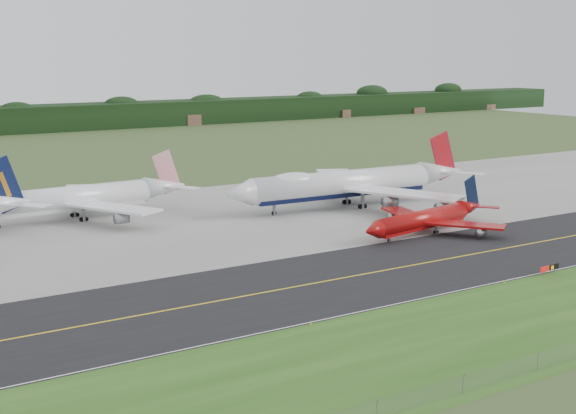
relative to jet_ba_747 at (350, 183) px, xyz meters
The scene contains 13 objects.
ground 51.63m from the jet_ba_747, 117.80° to the right, with size 600.00×600.00×0.00m, color #384E24.
grass_verge 84.07m from the jet_ba_747, 106.58° to the right, with size 400.00×30.00×0.01m, color #264E17.
taxiway 55.18m from the jet_ba_747, 115.85° to the right, with size 400.00×32.00×0.02m, color black.
apron 25.25m from the jet_ba_747, 166.79° to the left, with size 400.00×78.00×0.01m, color gray.
taxiway_centreline 55.18m from the jet_ba_747, 115.85° to the right, with size 400.00×0.40×0.00m, color yellow.
taxiway_edge_line 69.39m from the jet_ba_747, 110.24° to the right, with size 400.00×0.25×0.00m, color silver.
horizon_treeline 229.63m from the jet_ba_747, 95.98° to the left, with size 700.00×25.00×12.00m.
jet_ba_747 is the anchor object (origin of this frame).
jet_red_737 31.10m from the jet_ba_747, 95.04° to the right, with size 38.21×30.71×10.36m.
jet_star_tail 63.56m from the jet_ba_747, 160.99° to the left, with size 53.58×44.91×14.15m.
taxiway_sign 66.87m from the jet_ba_747, 96.44° to the right, with size 4.90×0.54×1.63m.
edge_marker_left 86.36m from the jet_ba_747, 130.14° to the right, with size 0.16×0.16×0.50m, color yellow.
edge_marker_center 68.48m from the jet_ba_747, 105.14° to the right, with size 0.16×0.16×0.50m, color yellow.
Camera 1 is at (-90.23, -107.37, 36.88)m, focal length 50.00 mm.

